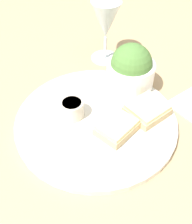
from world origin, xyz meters
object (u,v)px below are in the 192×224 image
object	(u,v)px
salad_bowl	(131,69)
cheese_toast_far	(117,127)
wine_glass	(106,22)
cheese_toast_near	(147,110)
sauce_ramekin	(72,108)

from	to	relation	value
salad_bowl	cheese_toast_far	bearing A→B (deg)	44.69
wine_glass	salad_bowl	bearing A→B (deg)	82.12
salad_bowl	wine_glass	xyz separation A→B (m)	(-0.02, -0.14, 0.05)
wine_glass	cheese_toast_far	bearing A→B (deg)	62.38
cheese_toast_near	sauce_ramekin	bearing A→B (deg)	-29.74
cheese_toast_near	salad_bowl	bearing A→B (deg)	-105.44
salad_bowl	cheese_toast_far	xyz separation A→B (m)	(0.11, 0.11, -0.03)
salad_bowl	cheese_toast_near	world-z (taller)	salad_bowl
salad_bowl	wine_glass	size ratio (longest dim) A/B	0.70
cheese_toast_far	sauce_ramekin	bearing A→B (deg)	-58.00
sauce_ramekin	cheese_toast_near	distance (m)	0.16
salad_bowl	cheese_toast_far	distance (m)	0.16
cheese_toast_near	cheese_toast_far	size ratio (longest dim) A/B	0.97
cheese_toast_near	wine_glass	world-z (taller)	wine_glass
sauce_ramekin	wine_glass	bearing A→B (deg)	-138.50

